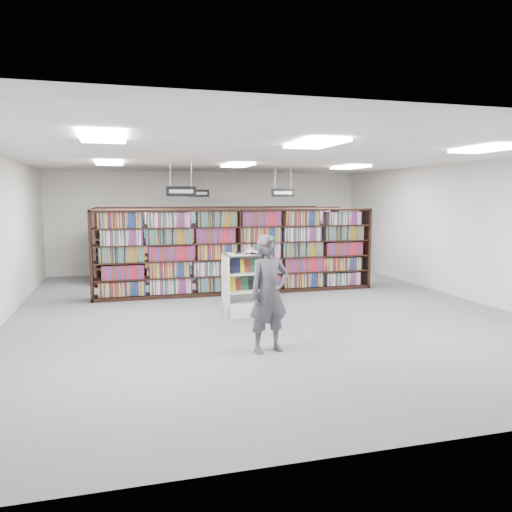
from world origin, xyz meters
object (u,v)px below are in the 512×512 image
object	(u,v)px
shopper	(269,294)
endcap_display	(246,293)
bookshelf_row_near	(238,251)
open_book	(250,252)

from	to	relation	value
shopper	endcap_display	bearing A→B (deg)	71.50
bookshelf_row_near	endcap_display	world-z (taller)	bookshelf_row_near
open_book	shopper	bearing A→B (deg)	-75.74
bookshelf_row_near	endcap_display	size ratio (longest dim) A/B	5.51
open_book	shopper	xyz separation A→B (m)	(-0.32, -2.35, -0.40)
open_book	shopper	distance (m)	2.40
shopper	bookshelf_row_near	bearing A→B (deg)	69.59
bookshelf_row_near	endcap_display	distance (m)	2.45
bookshelf_row_near	shopper	world-z (taller)	bookshelf_row_near
bookshelf_row_near	shopper	size ratio (longest dim) A/B	3.86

